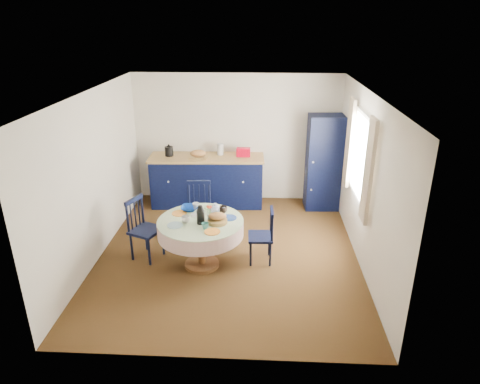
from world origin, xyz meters
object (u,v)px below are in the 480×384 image
(chair_far, at_px, (199,210))
(chair_right, at_px, (263,235))
(dining_table, at_px, (201,228))
(cobalt_bowl, at_px, (190,208))
(pantry_cabinet, at_px, (324,163))
(chair_left, at_px, (144,228))
(kitchen_counter, at_px, (207,180))
(mug_d, at_px, (196,206))
(mug_c, at_px, (223,210))
(mug_b, at_px, (205,226))
(mug_a, at_px, (186,219))

(chair_far, bearing_deg, chair_right, -37.11)
(dining_table, relative_size, cobalt_bowl, 4.75)
(pantry_cabinet, bearing_deg, dining_table, -134.72)
(dining_table, distance_m, chair_left, 0.95)
(dining_table, bearing_deg, kitchen_counter, 95.01)
(pantry_cabinet, bearing_deg, chair_right, -121.45)
(cobalt_bowl, bearing_deg, chair_left, -170.55)
(kitchen_counter, bearing_deg, chair_far, -91.22)
(dining_table, distance_m, mug_d, 0.44)
(mug_d, bearing_deg, chair_right, -10.50)
(kitchen_counter, bearing_deg, mug_c, -78.63)
(chair_left, relative_size, mug_c, 7.47)
(chair_right, height_order, mug_c, mug_c)
(chair_left, distance_m, chair_far, 1.02)
(mug_c, height_order, mug_d, mug_c)
(chair_left, distance_m, mug_d, 0.86)
(pantry_cabinet, distance_m, chair_right, 2.38)
(dining_table, bearing_deg, mug_d, 108.33)
(mug_b, bearing_deg, kitchen_counter, 96.65)
(kitchen_counter, distance_m, cobalt_bowl, 1.97)
(mug_c, distance_m, mug_d, 0.43)
(kitchen_counter, height_order, chair_far, kitchen_counter)
(chair_right, distance_m, cobalt_bowl, 1.18)
(pantry_cabinet, distance_m, mug_a, 3.21)
(mug_b, bearing_deg, pantry_cabinet, 52.28)
(chair_far, xyz_separation_m, chair_right, (1.07, -0.72, -0.05))
(kitchen_counter, relative_size, mug_d, 21.17)
(chair_far, relative_size, mug_c, 7.42)
(mug_d, xyz_separation_m, cobalt_bowl, (-0.09, -0.05, -0.02))
(dining_table, xyz_separation_m, mug_d, (-0.13, 0.38, 0.17))
(mug_d, bearing_deg, mug_a, -100.34)
(chair_left, xyz_separation_m, mug_d, (0.79, 0.16, 0.31))
(mug_b, relative_size, mug_c, 0.75)
(chair_left, relative_size, cobalt_bowl, 3.67)
(chair_left, bearing_deg, chair_far, -23.43)
(dining_table, bearing_deg, mug_a, -161.82)
(kitchen_counter, xyz_separation_m, chair_far, (0.03, -1.37, -0.02))
(chair_left, distance_m, mug_b, 1.16)
(mug_a, relative_size, mug_c, 0.93)
(chair_left, bearing_deg, mug_b, -91.83)
(chair_right, xyz_separation_m, cobalt_bowl, (-1.11, 0.14, 0.35))
(pantry_cabinet, relative_size, chair_left, 1.89)
(kitchen_counter, relative_size, mug_b, 22.82)
(chair_right, bearing_deg, mug_a, -79.02)
(kitchen_counter, xyz_separation_m, dining_table, (0.20, -2.28, 0.13))
(mug_d, bearing_deg, pantry_cabinet, 40.76)
(dining_table, xyz_separation_m, mug_c, (0.30, 0.28, 0.17))
(kitchen_counter, xyz_separation_m, mug_a, (-0.01, -2.35, 0.30))
(chair_right, height_order, mug_a, chair_right)
(mug_c, bearing_deg, kitchen_counter, 103.86)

